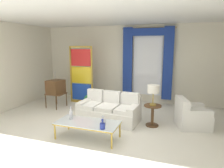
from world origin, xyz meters
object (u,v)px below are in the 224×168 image
object	(u,v)px
couch_white_long	(110,110)
armchair_white	(191,117)
vintage_tv	(56,88)
table_lamp_brass	(153,90)
bottle_amber_squat	(71,114)
peacock_figurine	(88,101)
bottle_blue_decanter	(103,121)
stained_glass_divider	(81,76)
coffee_table	(88,123)
bottle_crystal_tall	(102,125)
round_side_table	(152,113)

from	to	relation	value
couch_white_long	armchair_white	distance (m)	2.29
vintage_tv	table_lamp_brass	distance (m)	3.63
bottle_amber_squat	peacock_figurine	distance (m)	2.46
vintage_tv	armchair_white	bearing A→B (deg)	-4.58
armchair_white	peacock_figurine	distance (m)	3.61
bottle_blue_decanter	stained_glass_divider	bearing A→B (deg)	125.48
armchair_white	stained_glass_divider	bearing A→B (deg)	163.23
vintage_tv	table_lamp_brass	world-z (taller)	vintage_tv
coffee_table	bottle_crystal_tall	world-z (taller)	bottle_crystal_tall
couch_white_long	armchair_white	xyz separation A→B (m)	(2.28, 0.24, -0.02)
coffee_table	table_lamp_brass	xyz separation A→B (m)	(1.36, 1.29, 0.65)
round_side_table	vintage_tv	bearing A→B (deg)	169.67
bottle_blue_decanter	stained_glass_divider	world-z (taller)	stained_glass_divider
coffee_table	bottle_crystal_tall	bearing A→B (deg)	-28.20
vintage_tv	bottle_amber_squat	bearing A→B (deg)	-47.84
couch_white_long	bottle_crystal_tall	xyz separation A→B (m)	(0.39, -1.60, 0.19)
bottle_amber_squat	bottle_crystal_tall	bearing A→B (deg)	-17.04
bottle_blue_decanter	stained_glass_divider	xyz separation A→B (m)	(-1.99, 2.80, 0.57)
couch_white_long	table_lamp_brass	xyz separation A→B (m)	(1.27, -0.04, 0.72)
coffee_table	vintage_tv	size ratio (longest dim) A/B	1.12
vintage_tv	coffee_table	bearing A→B (deg)	-41.50
armchair_white	stained_glass_divider	distance (m)	4.21
couch_white_long	stained_glass_divider	size ratio (longest dim) A/B	0.83
couch_white_long	vintage_tv	size ratio (longest dim) A/B	1.35
couch_white_long	peacock_figurine	size ratio (longest dim) A/B	3.03
stained_glass_divider	peacock_figurine	distance (m)	1.03
couch_white_long	bottle_blue_decanter	xyz separation A→B (m)	(0.31, -1.36, 0.18)
peacock_figurine	table_lamp_brass	size ratio (longest dim) A/B	1.05
coffee_table	stained_glass_divider	distance (m)	3.26
armchair_white	peacock_figurine	world-z (taller)	armchair_white
bottle_amber_squat	armchair_white	world-z (taller)	armchair_white
vintage_tv	stained_glass_divider	size ratio (longest dim) A/B	0.61
couch_white_long	table_lamp_brass	size ratio (longest dim) A/B	3.19
bottle_blue_decanter	vintage_tv	xyz separation A→B (m)	(-2.61, 1.97, 0.24)
round_side_table	table_lamp_brass	bearing A→B (deg)	180.00
armchair_white	peacock_figurine	xyz separation A→B (m)	(-3.52, 0.79, -0.07)
coffee_table	peacock_figurine	distance (m)	2.64
peacock_figurine	armchair_white	bearing A→B (deg)	-12.70
bottle_blue_decanter	bottle_amber_squat	xyz separation A→B (m)	(-0.87, 0.06, 0.06)
bottle_amber_squat	bottle_blue_decanter	bearing A→B (deg)	-3.70
coffee_table	bottle_amber_squat	world-z (taller)	bottle_amber_squat
couch_white_long	peacock_figurine	xyz separation A→B (m)	(-1.24, 1.04, -0.08)
coffee_table	round_side_table	xyz separation A→B (m)	(1.36, 1.29, -0.02)
armchair_white	bottle_amber_squat	bearing A→B (deg)	-151.40
round_side_table	bottle_crystal_tall	bearing A→B (deg)	-119.41
stained_glass_divider	bottle_blue_decanter	bearing A→B (deg)	-54.52
vintage_tv	armchair_white	xyz separation A→B (m)	(4.57, -0.37, -0.44)
peacock_figurine	stained_glass_divider	bearing A→B (deg)	137.69
bottle_crystal_tall	round_side_table	size ratio (longest dim) A/B	0.39
peacock_figurine	round_side_table	distance (m)	2.74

